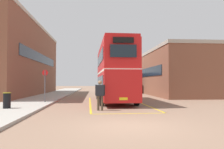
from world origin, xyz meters
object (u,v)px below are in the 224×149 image
Objects in this scene: pedestrian_boarding at (100,93)px; single_deck_bus at (127,82)px; bus_stop_sign at (45,82)px; double_decker_bus at (114,72)px; litter_bin at (7,100)px.

single_deck_bus is at bearing 78.14° from pedestrian_boarding.
single_deck_bus is 23.14m from pedestrian_boarding.
double_decker_bus is at bearing 14.73° from bus_stop_sign.
pedestrian_boarding is (-1.31, -5.71, -1.49)m from double_decker_bus.
bus_stop_sign is at bearing -115.78° from single_deck_bus.
double_decker_bus reaches higher than pedestrian_boarding.
single_deck_bus reaches higher than pedestrian_boarding.
double_decker_bus is at bearing 77.06° from pedestrian_boarding.
pedestrian_boarding is at bearing -46.19° from bus_stop_sign.
bus_stop_sign is at bearing -165.27° from double_decker_bus.
litter_bin is (-6.72, -5.39, -1.91)m from double_decker_bus.
litter_bin is at bearing -141.26° from double_decker_bus.
single_deck_bus is (3.44, 16.93, -0.87)m from double_decker_bus.
bus_stop_sign is (-4.11, 4.28, 0.61)m from pedestrian_boarding.
litter_bin is 0.37× the size of bus_stop_sign.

